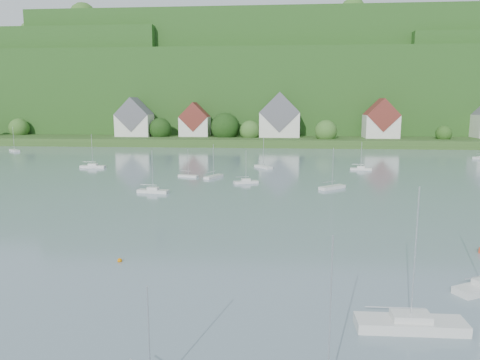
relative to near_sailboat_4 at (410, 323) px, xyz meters
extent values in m
cube|color=#2F501E|center=(-14.41, 166.20, 0.98)|extent=(600.00, 60.00, 3.00)
cube|color=#1B4315|center=(-14.41, 241.20, 19.48)|extent=(620.00, 160.00, 40.00)
cube|color=#1B4315|center=(-164.41, 226.20, 23.48)|extent=(200.00, 120.00, 52.00)
cube|color=#1B4315|center=(-4.41, 236.20, 27.48)|extent=(240.00, 130.00, 60.00)
sphere|color=#346625|center=(-122.49, 157.68, 5.28)|extent=(8.61, 8.61, 8.61)
sphere|color=#346625|center=(-21.20, 150.08, 5.14)|extent=(8.19, 8.19, 8.19)
sphere|color=#346625|center=(-66.37, 152.27, 4.59)|extent=(6.49, 6.49, 6.49)
sphere|color=#346625|center=(32.45, 158.29, 6.44)|extent=(12.16, 12.16, 12.16)
sphere|color=#346625|center=(8.58, 146.13, 5.32)|extent=(8.73, 8.73, 8.73)
sphere|color=black|center=(-58.28, 152.06, 5.51)|extent=(9.32, 9.32, 9.32)
sphere|color=#244E17|center=(53.43, 147.89, 4.51)|extent=(6.24, 6.24, 6.24)
sphere|color=black|center=(-31.41, 152.56, 6.36)|extent=(11.92, 11.92, 11.92)
sphere|color=#346625|center=(-134.12, 194.74, 51.32)|extent=(10.52, 10.52, 10.52)
sphere|color=#244E17|center=(-98.68, 229.34, 51.28)|extent=(10.29, 10.29, 10.29)
sphere|color=black|center=(-82.57, 217.59, 50.74)|extent=(7.18, 7.18, 7.18)
sphere|color=#244E17|center=(25.09, 221.23, 59.73)|extent=(12.83, 12.83, 12.83)
sphere|color=#346625|center=(-54.33, 208.38, 58.92)|extent=(8.18, 8.18, 8.18)
sphere|color=#244E17|center=(-13.30, 245.85, 59.71)|extent=(12.73, 12.73, 12.73)
sphere|color=#244E17|center=(68.99, 210.74, 59.50)|extent=(11.50, 11.50, 11.50)
sphere|color=#244E17|center=(46.31, 241.09, 60.05)|extent=(14.65, 14.65, 14.65)
sphere|color=#346625|center=(24.85, 197.49, 59.57)|extent=(11.95, 11.95, 11.95)
sphere|color=#346625|center=(-61.55, 240.50, 58.72)|extent=(7.07, 7.07, 7.07)
sphere|color=black|center=(-17.88, 209.51, 58.92)|extent=(8.21, 8.21, 8.21)
sphere|color=#346625|center=(-37.23, 233.30, 59.63)|extent=(12.24, 12.24, 12.24)
sphere|color=#346625|center=(-109.90, 202.10, 59.87)|extent=(13.65, 13.65, 13.65)
sphere|color=#244E17|center=(86.62, 224.17, 58.89)|extent=(8.03, 8.03, 8.03)
sphere|color=#346625|center=(86.07, 224.56, 48.10)|extent=(14.97, 14.97, 14.97)
sphere|color=#244E17|center=(64.26, 222.02, 47.19)|extent=(9.78, 9.78, 9.78)
sphere|color=#346625|center=(84.73, 213.42, 47.14)|extent=(9.48, 9.48, 9.48)
sphere|color=#244E17|center=(-54.38, 228.34, 41.58)|extent=(12.01, 12.01, 12.01)
sphere|color=#346625|center=(94.00, 234.22, 42.28)|extent=(15.99, 15.99, 15.99)
sphere|color=black|center=(-18.11, 238.41, 42.23)|extent=(15.72, 15.72, 15.72)
sphere|color=#244E17|center=(-3.52, 234.12, 41.33)|extent=(10.54, 10.54, 10.54)
sphere|color=black|center=(-190.32, 255.79, 41.01)|extent=(8.74, 8.74, 8.74)
cube|color=silver|center=(-69.41, 153.20, 6.98)|extent=(14.00, 10.00, 9.00)
cube|color=#5A5A61|center=(-69.41, 153.20, 11.48)|extent=(14.00, 10.40, 14.00)
cube|color=silver|center=(-44.41, 155.20, 6.48)|extent=(12.00, 9.00, 8.00)
cube|color=maroon|center=(-44.41, 155.20, 10.48)|extent=(12.00, 9.36, 12.00)
cube|color=silver|center=(-9.41, 154.20, 7.48)|extent=(16.00, 11.00, 10.00)
cube|color=#5A5A61|center=(-9.41, 154.20, 12.48)|extent=(16.00, 11.44, 16.00)
cube|color=silver|center=(30.59, 152.20, 6.98)|extent=(13.00, 10.00, 9.00)
cube|color=maroon|center=(30.59, 152.20, 11.48)|extent=(13.00, 10.40, 13.00)
cylinder|color=silver|center=(-16.89, -9.05, 3.01)|extent=(0.10, 0.10, 6.09)
cylinder|color=silver|center=(-6.87, -8.21, 4.56)|extent=(0.10, 0.10, 8.75)
cylinder|color=silver|center=(7.79, 7.28, 1.02)|extent=(3.09, 1.76, 0.08)
cube|color=silver|center=(0.00, 0.00, -0.12)|extent=(7.95, 2.33, 0.79)
cube|color=silver|center=(0.00, 0.00, 0.53)|extent=(2.79, 1.59, 0.50)
cylinder|color=silver|center=(0.00, 0.00, 5.22)|extent=(0.10, 0.10, 9.90)
cylinder|color=silver|center=(-1.19, -0.02, 1.18)|extent=(4.35, 0.14, 0.08)
sphere|color=orange|center=(-26.29, 12.34, -0.52)|extent=(0.49, 0.49, 0.49)
cube|color=silver|center=(0.79, 56.02, -0.22)|extent=(5.58, 5.13, 0.59)
cylinder|color=silver|center=(0.79, 56.02, 3.78)|extent=(0.10, 0.10, 7.42)
cylinder|color=silver|center=(0.12, 55.44, 0.98)|extent=(2.52, 2.19, 0.08)
cube|color=silver|center=(-57.47, 80.44, -0.19)|extent=(6.46, 1.82, 0.65)
cube|color=silver|center=(-57.47, 80.44, 0.38)|extent=(2.26, 1.27, 0.50)
cylinder|color=silver|center=(-57.47, 80.44, 4.16)|extent=(0.10, 0.10, 8.06)
cylinder|color=silver|center=(-58.43, 80.44, 1.03)|extent=(3.55, 0.09, 0.08)
cylinder|color=silver|center=(50.74, 109.08, 1.00)|extent=(2.91, 1.85, 0.08)
cube|color=silver|center=(-30.02, 67.95, -0.28)|extent=(4.83, 2.52, 0.46)
cylinder|color=silver|center=(-30.02, 67.95, 2.85)|extent=(0.10, 0.10, 5.81)
cylinder|color=silver|center=(-30.69, 68.14, 0.85)|extent=(2.48, 0.77, 0.08)
cube|color=silver|center=(-24.11, 67.15, -0.24)|extent=(3.94, 5.68, 0.56)
cylinder|color=silver|center=(-24.11, 67.15, 3.53)|extent=(0.10, 0.10, 6.98)
cylinder|color=silver|center=(-24.50, 66.40, 0.94)|extent=(1.48, 2.77, 0.08)
cube|color=silver|center=(-16.42, 60.75, -0.26)|extent=(5.31, 3.02, 0.51)
cube|color=silver|center=(-16.42, 60.75, 0.25)|extent=(2.02, 1.53, 0.50)
cylinder|color=silver|center=(-16.42, 60.75, 3.20)|extent=(0.10, 0.10, 6.41)
cylinder|color=silver|center=(-17.14, 60.50, 0.90)|extent=(2.69, 0.99, 0.08)
cube|color=silver|center=(-32.93, 49.18, -0.22)|extent=(6.02, 2.39, 0.59)
cube|color=silver|center=(-32.93, 49.18, 0.32)|extent=(2.18, 1.40, 0.50)
cylinder|color=silver|center=(-32.93, 49.18, 3.73)|extent=(0.10, 0.10, 7.32)
cylinder|color=silver|center=(-33.81, 49.29, 0.97)|extent=(3.20, 0.50, 0.08)
cube|color=silver|center=(10.87, 82.24, -0.26)|extent=(5.32, 2.06, 0.52)
cube|color=silver|center=(10.87, 82.24, 0.25)|extent=(1.92, 1.23, 0.50)
cylinder|color=silver|center=(10.87, 82.24, 3.24)|extent=(0.10, 0.10, 6.48)
cylinder|color=silver|center=(10.10, 82.33, 0.90)|extent=(2.84, 0.42, 0.08)
cube|color=silver|center=(-101.16, 117.83, -0.20)|extent=(5.79, 5.65, 0.63)
cylinder|color=silver|center=(-101.16, 117.83, 4.07)|extent=(0.10, 0.10, 7.90)
cylinder|color=silver|center=(-101.85, 118.48, 1.02)|extent=(2.57, 2.46, 0.08)
cube|color=silver|center=(-13.53, 83.85, -0.22)|extent=(4.93, 5.61, 0.59)
cylinder|color=silver|center=(-13.53, 83.85, 3.73)|extent=(0.10, 0.10, 7.32)
cylinder|color=silver|center=(-14.08, 84.53, 0.97)|extent=(2.07, 2.57, 0.08)
camera|label=1|loc=(-9.88, -31.92, 15.89)|focal=33.91mm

